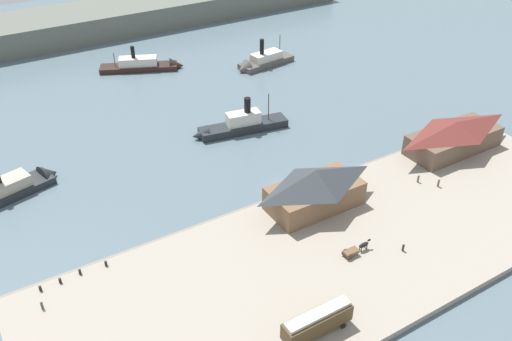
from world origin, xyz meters
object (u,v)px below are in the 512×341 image
(ferry_shed_customs_shed, at_px, (315,188))
(mooring_post_center_east, at_px, (40,288))
(pedestrian_at_waters_edge, at_px, (403,248))
(ferry_approaching_west, at_px, (18,186))
(mooring_post_west, at_px, (106,264))
(mooring_post_east, at_px, (80,272))
(pedestrian_walking_east, at_px, (418,179))
(ferry_outer_harbor, at_px, (235,126))
(pedestrian_walking_west, at_px, (42,305))
(pedestrian_standing_center, at_px, (438,183))
(mooring_post_center_west, at_px, (60,281))
(horse_cart, at_px, (356,249))
(ferry_moored_west, at_px, (261,62))
(street_tram, at_px, (317,321))
(ferry_moored_east, at_px, (148,65))
(ferry_shed_east_terminal, at_px, (454,136))

(ferry_shed_customs_shed, height_order, mooring_post_center_east, ferry_shed_customs_shed)
(pedestrian_at_waters_edge, xyz_separation_m, ferry_approaching_west, (-51.46, 53.48, -0.57))
(mooring_post_west, xyz_separation_m, mooring_post_east, (-4.17, 0.30, 0.00))
(ferry_shed_customs_shed, relative_size, pedestrian_walking_east, 10.38)
(ferry_shed_customs_shed, height_order, ferry_outer_harbor, ferry_shed_customs_shed)
(pedestrian_walking_west, xyz_separation_m, mooring_post_center_east, (0.62, 3.92, -0.24))
(pedestrian_standing_center, height_order, pedestrian_at_waters_edge, pedestrian_standing_center)
(pedestrian_walking_west, bearing_deg, mooring_post_center_west, 47.65)
(ferry_shed_customs_shed, height_order, horse_cart, ferry_shed_customs_shed)
(ferry_shed_customs_shed, distance_m, mooring_post_east, 43.11)
(mooring_post_west, relative_size, ferry_moored_west, 0.05)
(pedestrian_at_waters_edge, distance_m, mooring_post_center_west, 55.95)
(pedestrian_at_waters_edge, height_order, mooring_post_east, pedestrian_at_waters_edge)
(mooring_post_center_east, bearing_deg, pedestrian_walking_west, -98.93)
(mooring_post_center_east, xyz_separation_m, ferry_moored_west, (77.31, 60.35, -0.22))
(pedestrian_standing_center, height_order, pedestrian_walking_west, pedestrian_standing_center)
(street_tram, height_order, ferry_moored_east, ferry_moored_east)
(street_tram, distance_m, ferry_moored_east, 105.76)
(ferry_shed_east_terminal, height_order, pedestrian_standing_center, ferry_shed_east_terminal)
(street_tram, bearing_deg, ferry_outer_harbor, 71.25)
(ferry_shed_customs_shed, bearing_deg, mooring_post_center_east, 174.84)
(ferry_moored_west, bearing_deg, pedestrian_at_waters_edge, -105.54)
(pedestrian_at_waters_edge, bearing_deg, street_tram, -164.37)
(horse_cart, bearing_deg, pedestrian_walking_west, 162.81)
(mooring_post_east, xyz_separation_m, ferry_moored_east, (41.70, 75.30, -0.32))
(mooring_post_center_west, bearing_deg, pedestrian_standing_center, -9.71)
(mooring_post_west, height_order, ferry_moored_east, ferry_moored_east)
(mooring_post_center_west, distance_m, mooring_post_west, 7.38)
(ferry_shed_east_terminal, relative_size, pedestrian_walking_east, 12.72)
(horse_cart, height_order, ferry_approaching_west, ferry_approaching_west)
(pedestrian_at_waters_edge, height_order, mooring_post_center_east, pedestrian_at_waters_edge)
(mooring_post_center_west, bearing_deg, pedestrian_at_waters_edge, -23.63)
(mooring_post_east, height_order, mooring_post_center_east, same)
(street_tram, xyz_separation_m, ferry_outer_harbor, (19.81, 58.36, -1.97))
(ferry_outer_harbor, bearing_deg, mooring_post_west, -144.18)
(mooring_post_east, bearing_deg, pedestrian_walking_east, -8.08)
(ferry_shed_customs_shed, distance_m, ferry_moored_east, 80.27)
(ferry_shed_customs_shed, distance_m, mooring_post_center_west, 46.26)
(ferry_shed_customs_shed, relative_size, pedestrian_walking_west, 11.79)
(street_tram, bearing_deg, pedestrian_at_waters_edge, 15.63)
(pedestrian_at_waters_edge, relative_size, mooring_post_east, 1.72)
(pedestrian_walking_west, xyz_separation_m, ferry_approaching_west, (3.47, 35.07, -0.55))
(street_tram, distance_m, ferry_outer_harbor, 61.66)
(mooring_post_center_east, distance_m, ferry_moored_west, 98.08)
(horse_cart, relative_size, ferry_approaching_west, 0.28)
(pedestrian_walking_east, bearing_deg, pedestrian_at_waters_edge, -141.75)
(pedestrian_walking_east, distance_m, mooring_post_center_west, 68.98)
(mooring_post_center_east, bearing_deg, mooring_post_center_west, 1.99)
(mooring_post_west, height_order, mooring_post_east, same)
(pedestrian_standing_center, distance_m, ferry_approaching_west, 82.98)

